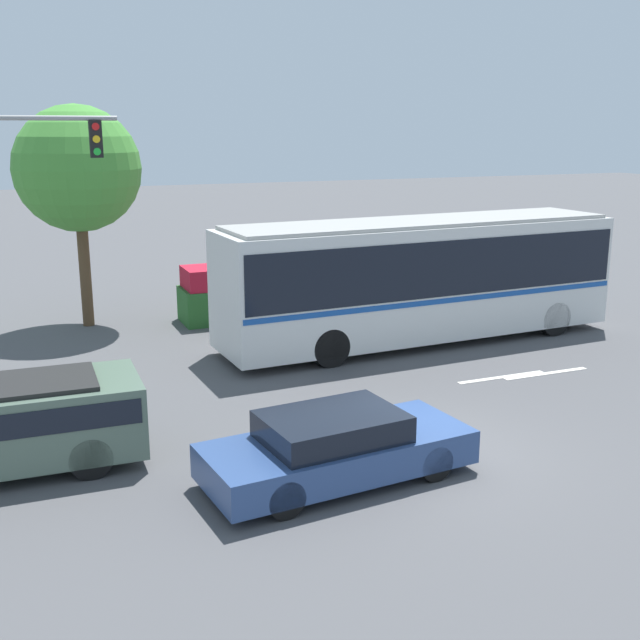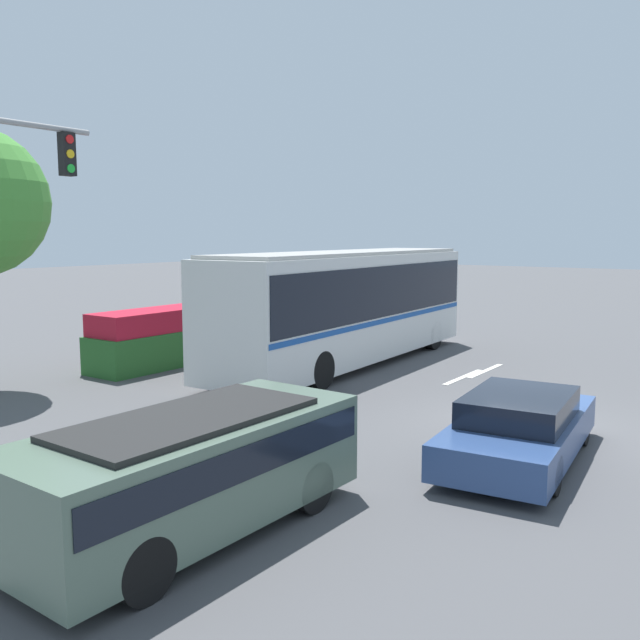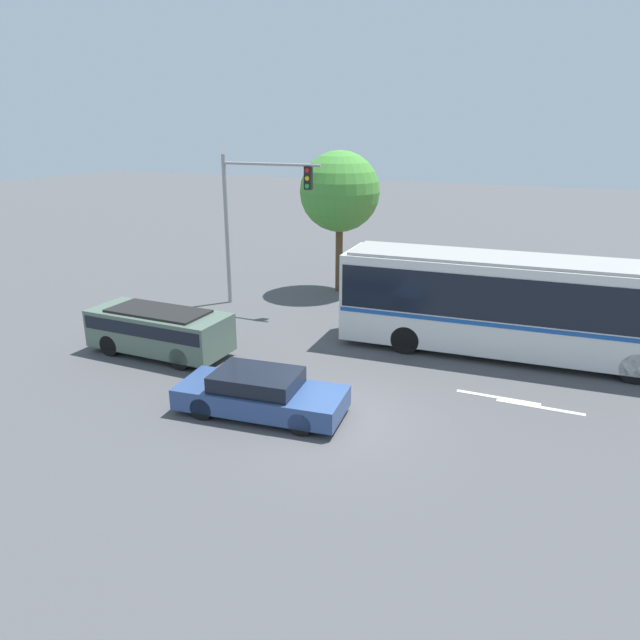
% 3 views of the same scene
% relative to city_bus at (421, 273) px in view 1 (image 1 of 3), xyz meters
% --- Properties ---
extents(ground_plane, '(140.00, 140.00, 0.00)m').
position_rel_city_bus_xyz_m(ground_plane, '(-3.73, -6.81, -1.95)').
color(ground_plane, '#4C4C4F').
extents(city_bus, '(11.64, 3.13, 3.44)m').
position_rel_city_bus_xyz_m(city_bus, '(0.00, 0.00, 0.00)').
color(city_bus, silver).
rests_on(city_bus, ground).
extents(sedan_foreground, '(4.81, 2.30, 1.21)m').
position_rel_city_bus_xyz_m(sedan_foreground, '(-5.74, -7.31, -1.37)').
color(sedan_foreground, navy).
rests_on(sedan_foreground, ground).
extents(flowering_hedge, '(10.85, 1.53, 1.72)m').
position_rel_city_bus_xyz_m(flowering_hedge, '(-0.34, 4.44, -1.10)').
color(flowering_hedge, '#286028').
rests_on(flowering_hedge, ground).
extents(street_tree_left, '(3.69, 3.69, 6.57)m').
position_rel_city_bus_xyz_m(street_tree_left, '(-8.46, 5.43, 2.75)').
color(street_tree_left, brown).
rests_on(street_tree_left, ground).
extents(lane_stripe_near, '(2.40, 0.16, 0.01)m').
position_rel_city_bus_xyz_m(lane_stripe_near, '(0.21, -3.70, -1.95)').
color(lane_stripe_near, silver).
rests_on(lane_stripe_near, ground).
extents(lane_stripe_mid, '(2.40, 0.16, 0.01)m').
position_rel_city_bus_xyz_m(lane_stripe_mid, '(1.40, -3.87, -1.95)').
color(lane_stripe_mid, silver).
rests_on(lane_stripe_mid, ground).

